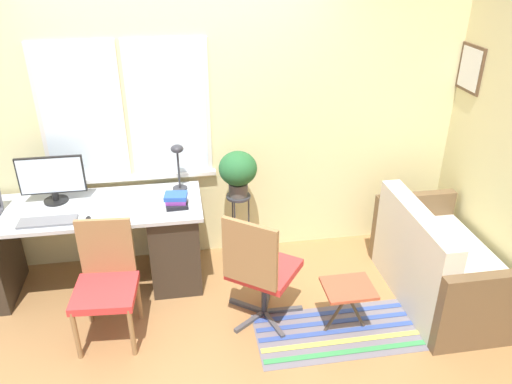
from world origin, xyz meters
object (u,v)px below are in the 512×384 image
Objects in this scene: desk_chair_wooden at (106,281)px; potted_plant at (238,170)px; monitor at (52,179)px; mouse at (88,219)px; desk_lamp at (178,158)px; folding_stool at (348,291)px; plant_stand at (239,208)px; keyboard at (48,222)px; couch_loveseat at (438,266)px; book_stack at (176,200)px; office_chair_swivel at (260,269)px.

desk_chair_wooden is 1.37m from potted_plant.
monitor is 7.60× the size of mouse.
folding_stool is (1.17, -1.08, -0.69)m from desk_lamp.
desk_chair_wooden is at bearing -71.70° from mouse.
desk_lamp is 0.68m from plant_stand.
desk_chair_wooden is 2.19× the size of folding_stool.
keyboard is 1.53m from potted_plant.
couch_loveseat reaches higher than mouse.
desk_lamp reaches higher than folding_stool.
mouse is 2.03m from folding_stool.
potted_plant reaches higher than desk_chair_wooden.
keyboard is at bearing -157.87° from desk_lamp.
couch_loveseat is at bearing -24.58° from potted_plant.
keyboard is at bearing -173.62° from book_stack.
book_stack is 0.15× the size of couch_loveseat.
mouse is at bearing -3.89° from keyboard.
desk_lamp is 2.32m from couch_loveseat.
monitor is 0.40× the size of couch_loveseat.
keyboard is 6.32× the size of mouse.
office_chair_swivel is 0.78m from plant_stand.
couch_loveseat is 3.24× the size of potted_plant.
plant_stand is 1.22m from folding_stool.
desk_lamp is at bearing 3.63° from monitor.
desk_chair_wooden is at bearing -60.25° from monitor.
desk_lamp is at bearing 137.39° from folding_stool.
office_chair_swivel is 1.51m from couch_loveseat.
keyboard is 3.10m from couch_loveseat.
plant_stand is at bearing 124.82° from folding_stool.
potted_plant is at bearing -1.28° from monitor.
potted_plant is at bearing -49.31° from office_chair_swivel.
potted_plant reaches higher than folding_stool.
potted_plant is at bearing 65.42° from couch_loveseat.
desk_chair_wooden is 2.62m from couch_loveseat.
desk_lamp reaches higher than desk_chair_wooden.
mouse is 0.05× the size of couch_loveseat.
mouse is at bearing 112.76° from desk_chair_wooden.
potted_plant is (-0.05, 0.77, 0.45)m from office_chair_swivel.
book_stack is 2.20m from couch_loveseat.
couch_loveseat reaches higher than folding_stool.
mouse reaches higher than folding_stool.
monitor is 0.40m from keyboard.
mouse is 1.25m from potted_plant.
mouse is 0.68m from book_stack.
mouse is 0.07× the size of office_chair_swivel.
desk_chair_wooden reaches higher than mouse.
folding_stool is at bearing -32.81° from book_stack.
couch_loveseat is at bearing -24.58° from plant_stand.
desk_chair_wooden is at bearing 171.25° from folding_stool.
desk_chair_wooden is at bearing 90.07° from couch_loveseat.
desk_lamp is 0.42× the size of office_chair_swivel.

